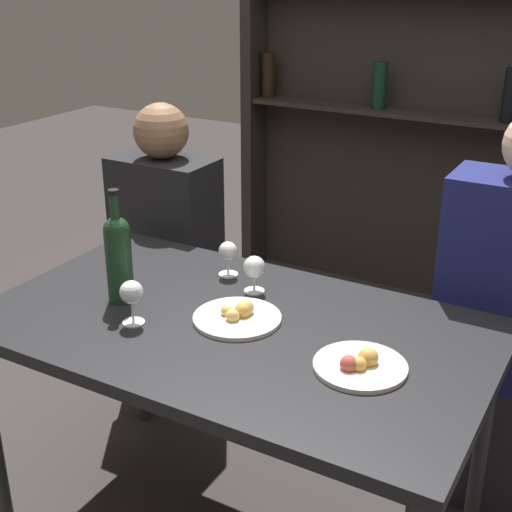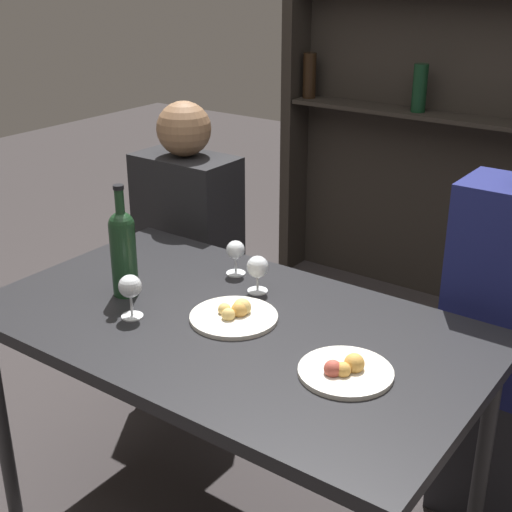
{
  "view_description": "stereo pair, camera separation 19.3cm",
  "coord_description": "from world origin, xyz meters",
  "px_view_note": "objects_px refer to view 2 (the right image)",
  "views": [
    {
      "loc": [
        0.88,
        -1.43,
        1.64
      ],
      "look_at": [
        0.0,
        0.12,
        0.88
      ],
      "focal_mm": 50.0,
      "sensor_mm": 36.0,
      "label": 1
    },
    {
      "loc": [
        1.05,
        -1.33,
        1.64
      ],
      "look_at": [
        0.0,
        0.12,
        0.88
      ],
      "focal_mm": 50.0,
      "sensor_mm": 36.0,
      "label": 2
    }
  ],
  "objects_px": {
    "wine_glass_1": "(236,252)",
    "food_plate_1": "(235,315)",
    "wine_glass_2": "(130,288)",
    "wine_glass_0": "(258,268)",
    "seated_person_left": "(189,262)",
    "food_plate_0": "(345,370)",
    "wine_bottle": "(123,249)"
  },
  "relations": [
    {
      "from": "wine_glass_1",
      "to": "food_plate_1",
      "type": "bearing_deg",
      "value": -53.25
    },
    {
      "from": "wine_glass_0",
      "to": "seated_person_left",
      "type": "xyz_separation_m",
      "value": [
        -0.59,
        0.37,
        -0.26
      ]
    },
    {
      "from": "wine_glass_1",
      "to": "wine_glass_2",
      "type": "bearing_deg",
      "value": -98.09
    },
    {
      "from": "wine_glass_1",
      "to": "food_plate_0",
      "type": "height_order",
      "value": "wine_glass_1"
    },
    {
      "from": "wine_glass_1",
      "to": "seated_person_left",
      "type": "distance_m",
      "value": 0.61
    },
    {
      "from": "wine_bottle",
      "to": "food_plate_0",
      "type": "bearing_deg",
      "value": -0.73
    },
    {
      "from": "wine_glass_2",
      "to": "food_plate_1",
      "type": "xyz_separation_m",
      "value": [
        0.23,
        0.15,
        -0.07
      ]
    },
    {
      "from": "seated_person_left",
      "to": "food_plate_1",
      "type": "bearing_deg",
      "value": -40.28
    },
    {
      "from": "wine_glass_2",
      "to": "food_plate_1",
      "type": "distance_m",
      "value": 0.29
    },
    {
      "from": "food_plate_0",
      "to": "wine_bottle",
      "type": "bearing_deg",
      "value": 179.27
    },
    {
      "from": "wine_glass_0",
      "to": "seated_person_left",
      "type": "distance_m",
      "value": 0.74
    },
    {
      "from": "wine_bottle",
      "to": "food_plate_0",
      "type": "relative_size",
      "value": 1.46
    },
    {
      "from": "food_plate_0",
      "to": "food_plate_1",
      "type": "bearing_deg",
      "value": 169.52
    },
    {
      "from": "food_plate_0",
      "to": "seated_person_left",
      "type": "relative_size",
      "value": 0.19
    },
    {
      "from": "food_plate_1",
      "to": "wine_bottle",
      "type": "bearing_deg",
      "value": -170.09
    },
    {
      "from": "wine_glass_0",
      "to": "seated_person_left",
      "type": "bearing_deg",
      "value": 148.1
    },
    {
      "from": "wine_glass_2",
      "to": "food_plate_0",
      "type": "bearing_deg",
      "value": 7.82
    },
    {
      "from": "wine_bottle",
      "to": "food_plate_0",
      "type": "xyz_separation_m",
      "value": [
        0.73,
        -0.01,
        -0.13
      ]
    },
    {
      "from": "wine_glass_0",
      "to": "wine_glass_1",
      "type": "height_order",
      "value": "wine_glass_0"
    },
    {
      "from": "wine_glass_1",
      "to": "food_plate_1",
      "type": "height_order",
      "value": "wine_glass_1"
    },
    {
      "from": "wine_glass_2",
      "to": "wine_glass_0",
      "type": "bearing_deg",
      "value": 60.85
    },
    {
      "from": "food_plate_0",
      "to": "wine_glass_1",
      "type": "bearing_deg",
      "value": 151.1
    },
    {
      "from": "wine_glass_1",
      "to": "seated_person_left",
      "type": "height_order",
      "value": "seated_person_left"
    },
    {
      "from": "wine_glass_0",
      "to": "wine_glass_2",
      "type": "distance_m",
      "value": 0.38
    },
    {
      "from": "food_plate_0",
      "to": "food_plate_1",
      "type": "height_order",
      "value": "same"
    },
    {
      "from": "wine_bottle",
      "to": "wine_glass_1",
      "type": "bearing_deg",
      "value": 60.02
    },
    {
      "from": "wine_bottle",
      "to": "seated_person_left",
      "type": "relative_size",
      "value": 0.28
    },
    {
      "from": "wine_glass_1",
      "to": "wine_glass_2",
      "type": "distance_m",
      "value": 0.39
    },
    {
      "from": "wine_glass_0",
      "to": "food_plate_0",
      "type": "relative_size",
      "value": 0.49
    },
    {
      "from": "wine_glass_0",
      "to": "food_plate_1",
      "type": "height_order",
      "value": "wine_glass_0"
    },
    {
      "from": "wine_glass_2",
      "to": "seated_person_left",
      "type": "height_order",
      "value": "seated_person_left"
    },
    {
      "from": "wine_glass_0",
      "to": "food_plate_0",
      "type": "distance_m",
      "value": 0.5
    }
  ]
}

